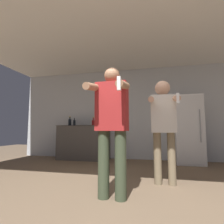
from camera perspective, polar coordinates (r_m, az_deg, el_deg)
ground_plane at (r=1.77m, az=-1.76°, el=-32.61°), size 14.00×14.00×0.00m
wall_back at (r=4.99m, az=8.12°, el=-0.40°), size 7.00×0.06×2.55m
ceiling_slab at (r=3.71m, az=5.47°, el=22.75°), size 7.00×3.91×0.05m
refrigerator at (r=4.67m, az=23.45°, el=-5.25°), size 0.63×0.71×1.63m
counter at (r=4.98m, az=-9.16°, el=-9.71°), size 1.40×0.64×0.93m
bottle_clear_vodka at (r=5.07m, az=-12.19°, el=-3.43°), size 0.07×0.07×0.21m
bottle_tall_gin at (r=4.86m, az=-6.14°, el=-3.38°), size 0.08×0.08×0.24m
bottle_dark_rum at (r=5.13m, az=-13.61°, el=-3.18°), size 0.08×0.08×0.26m
person_woman_foreground at (r=2.11m, az=-0.08°, el=-3.22°), size 0.46×0.52×1.57m
person_man_side at (r=2.76m, az=16.45°, el=-2.46°), size 0.43×0.47×1.56m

